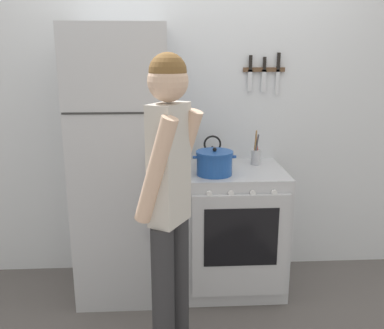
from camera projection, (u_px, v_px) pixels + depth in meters
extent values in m
plane|color=#5B5654|center=(190.00, 265.00, 3.53)|extent=(14.00, 14.00, 0.00)
cube|color=silver|center=(190.00, 110.00, 3.23)|extent=(10.00, 0.06, 2.55)
cube|color=#B7BABF|center=(123.00, 166.00, 2.96)|extent=(0.64, 0.63, 1.88)
cube|color=#2D2D2D|center=(115.00, 113.00, 2.55)|extent=(0.63, 0.01, 0.01)
cylinder|color=#B2B5BA|center=(150.00, 197.00, 2.68)|extent=(0.02, 0.02, 0.60)
cube|color=silver|center=(233.00, 228.00, 3.14)|extent=(0.70, 0.61, 0.90)
cube|color=black|center=(235.00, 171.00, 3.03)|extent=(0.69, 0.60, 0.02)
cube|color=black|center=(239.00, 246.00, 2.87)|extent=(0.60, 0.05, 0.68)
cylinder|color=black|center=(214.00, 175.00, 2.90)|extent=(0.20, 0.20, 0.01)
cylinder|color=black|center=(260.00, 174.00, 2.92)|extent=(0.20, 0.20, 0.01)
cylinder|color=black|center=(211.00, 166.00, 3.13)|extent=(0.20, 0.20, 0.01)
cylinder|color=black|center=(253.00, 165.00, 3.15)|extent=(0.20, 0.20, 0.01)
cylinder|color=silver|center=(209.00, 194.00, 2.72)|extent=(0.04, 0.02, 0.04)
cylinder|color=silver|center=(231.00, 193.00, 2.73)|extent=(0.04, 0.02, 0.04)
cylinder|color=silver|center=(253.00, 193.00, 2.74)|extent=(0.04, 0.02, 0.04)
cylinder|color=silver|center=(274.00, 193.00, 2.75)|extent=(0.04, 0.02, 0.04)
cube|color=silver|center=(240.00, 246.00, 2.82)|extent=(0.64, 0.03, 0.72)
cube|color=black|center=(241.00, 238.00, 2.79)|extent=(0.49, 0.01, 0.40)
cylinder|color=#1E4C9E|center=(214.00, 164.00, 2.88)|extent=(0.24, 0.24, 0.14)
cylinder|color=#1E4C9E|center=(215.00, 153.00, 2.86)|extent=(0.25, 0.25, 0.02)
sphere|color=black|center=(215.00, 150.00, 2.85)|extent=(0.03, 0.03, 0.03)
cylinder|color=#1E4C9E|center=(195.00, 157.00, 2.86)|extent=(0.03, 0.02, 0.02)
cylinder|color=#1E4C9E|center=(234.00, 157.00, 2.87)|extent=(0.03, 0.02, 0.02)
cylinder|color=black|center=(212.00, 159.00, 3.12)|extent=(0.16, 0.16, 0.10)
cone|color=black|center=(212.00, 151.00, 3.11)|extent=(0.16, 0.16, 0.03)
sphere|color=black|center=(212.00, 147.00, 3.10)|extent=(0.02, 0.02, 0.02)
cone|color=black|center=(223.00, 157.00, 3.12)|extent=(0.09, 0.03, 0.08)
torus|color=black|center=(212.00, 144.00, 3.09)|extent=(0.13, 0.01, 0.13)
cylinder|color=#B7BABF|center=(256.00, 157.00, 3.14)|extent=(0.07, 0.07, 0.11)
cylinder|color=#9E7547|center=(255.00, 146.00, 3.11)|extent=(0.02, 0.06, 0.24)
cylinder|color=#232326|center=(256.00, 150.00, 3.13)|extent=(0.02, 0.02, 0.17)
cylinder|color=#B2B5BA|center=(255.00, 147.00, 3.14)|extent=(0.02, 0.03, 0.21)
cylinder|color=#4C4C51|center=(256.00, 148.00, 3.11)|extent=(0.04, 0.02, 0.21)
cylinder|color=#C63D33|center=(257.00, 149.00, 3.14)|extent=(0.03, 0.02, 0.18)
cylinder|color=#2D2D30|center=(163.00, 300.00, 2.29)|extent=(0.12, 0.12, 0.84)
cylinder|color=#2D2D30|center=(178.00, 285.00, 2.44)|extent=(0.12, 0.12, 0.84)
cube|color=beige|center=(169.00, 165.00, 2.18)|extent=(0.23, 0.27, 0.63)
cylinder|color=beige|center=(156.00, 171.00, 2.07)|extent=(0.26, 0.20, 0.56)
cylinder|color=beige|center=(181.00, 159.00, 2.29)|extent=(0.26, 0.20, 0.56)
sphere|color=beige|center=(168.00, 81.00, 2.07)|extent=(0.20, 0.20, 0.20)
sphere|color=brown|center=(168.00, 72.00, 2.06)|extent=(0.19, 0.19, 0.19)
cube|color=brown|center=(264.00, 70.00, 3.15)|extent=(0.31, 0.02, 0.03)
cube|color=silver|center=(250.00, 81.00, 3.15)|extent=(0.03, 0.00, 0.16)
cube|color=black|center=(251.00, 62.00, 3.12)|extent=(0.02, 0.02, 0.10)
cube|color=silver|center=(264.00, 81.00, 3.16)|extent=(0.03, 0.00, 0.16)
cube|color=black|center=(265.00, 63.00, 3.12)|extent=(0.02, 0.02, 0.09)
cube|color=silver|center=(277.00, 82.00, 3.17)|extent=(0.03, 0.00, 0.18)
cube|color=black|center=(279.00, 61.00, 3.13)|extent=(0.02, 0.02, 0.12)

